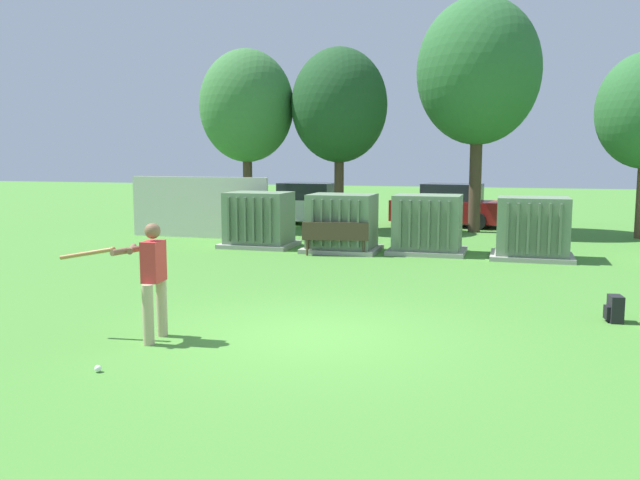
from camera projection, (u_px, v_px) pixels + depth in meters
The scene contains 15 objects.
ground_plane at pixel (310, 336), 10.08m from camera, with size 96.00×96.00×0.00m, color #478433.
fence_panel at pixel (199, 207), 21.88m from camera, with size 4.80×0.12×2.00m, color beige.
transformer_west at pixel (259, 220), 19.76m from camera, with size 2.10×1.70×1.62m.
transformer_mid_west at pixel (342, 224), 18.79m from camera, with size 2.10×1.70×1.62m.
transformer_mid_east at pixel (427, 225), 18.45m from camera, with size 2.10×1.70×1.62m.
transformer_east at pixel (533, 229), 17.48m from camera, with size 2.10×1.70×1.62m.
park_bench at pixel (335, 236), 18.03m from camera, with size 1.84×0.74×0.92m.
batter at pixel (150, 275), 9.73m from camera, with size 1.61×0.72×1.74m.
sports_ball at pixel (98, 369), 8.39m from camera, with size 0.09×0.09×0.09m, color white.
backpack at pixel (615, 309), 10.89m from camera, with size 0.29×0.34×0.44m.
tree_left at pixel (247, 106), 23.98m from camera, with size 3.39×3.39×6.47m.
tree_center_left at pixel (339, 106), 23.43m from camera, with size 3.38×3.38×6.45m.
tree_center_right at pixel (478, 72), 22.90m from camera, with size 4.22×4.22×8.07m.
parked_car_leftmost at pixel (306, 205), 26.26m from camera, with size 4.34×2.21×1.62m.
parked_car_left_of_center at pixel (449, 206), 25.48m from camera, with size 4.40×2.37×1.62m.
Camera 1 is at (2.86, -9.39, 2.72)m, focal length 37.45 mm.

